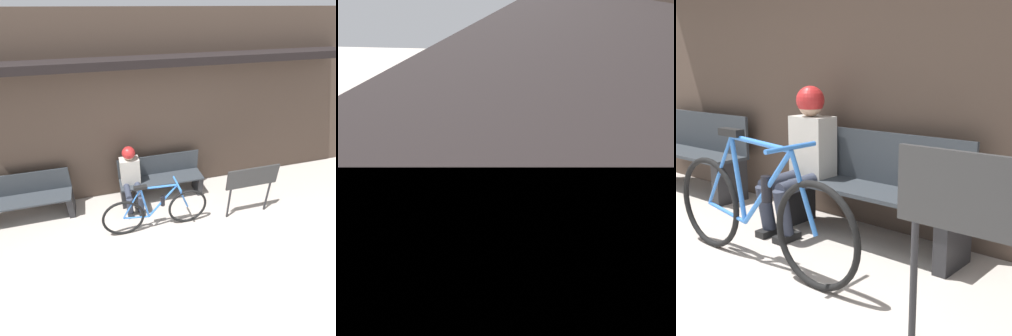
% 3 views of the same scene
% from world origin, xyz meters
% --- Properties ---
extents(ground_plane, '(24.00, 24.00, 0.00)m').
position_xyz_m(ground_plane, '(0.00, 0.00, 0.00)').
color(ground_plane, '#ADA399').
extents(storefront_wall, '(12.00, 0.56, 3.20)m').
position_xyz_m(storefront_wall, '(0.00, 2.53, 1.66)').
color(storefront_wall, '#4C3D33').
rests_on(storefront_wall, ground_plane).
extents(park_bench_near, '(1.57, 0.42, 0.83)m').
position_xyz_m(park_bench_near, '(-0.08, 2.19, 0.39)').
color(park_bench_near, '#2D3338').
rests_on(park_bench_near, ground_plane).
extents(bicycle, '(1.75, 0.40, 0.91)m').
position_xyz_m(bicycle, '(-0.37, 1.34, 0.38)').
color(bicycle, black).
rests_on(bicycle, ground_plane).
extents(person_seated, '(0.34, 0.63, 1.17)m').
position_xyz_m(person_seated, '(-0.66, 2.07, 0.67)').
color(person_seated, '#2D3342').
rests_on(person_seated, ground_plane).
extents(park_bench_far, '(1.55, 0.42, 0.83)m').
position_xyz_m(park_bench_far, '(-2.49, 2.19, 0.39)').
color(park_bench_far, '#2D3338').
rests_on(park_bench_far, ground_plane).
extents(signboard, '(0.94, 0.04, 0.97)m').
position_xyz_m(signboard, '(1.27, 1.26, 0.72)').
color(signboard, '#232326').
rests_on(signboard, ground_plane).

